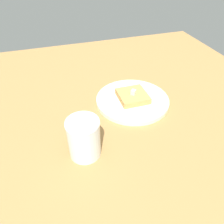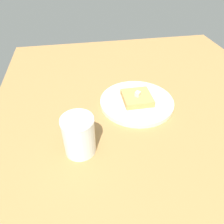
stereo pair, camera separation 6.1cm
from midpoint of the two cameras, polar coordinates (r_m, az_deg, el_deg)
table_surface at (r=77.43cm, az=10.01°, el=4.02°), size 98.59×98.59×2.15cm
plate at (r=71.28cm, az=8.90°, el=2.58°), size 23.56×23.56×1.42cm
toast_slice_center at (r=70.38cm, az=9.02°, el=3.60°), size 9.02×9.29×1.92cm
butter_pat_primary at (r=69.14cm, az=9.25°, el=4.60°), size 2.05×2.06×1.53cm
fork at (r=69.14cm, az=3.42°, el=2.55°), size 2.32×16.04×0.36cm
syrup_jar at (r=53.36cm, az=-5.38°, el=-6.64°), size 8.00×8.00×10.43cm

